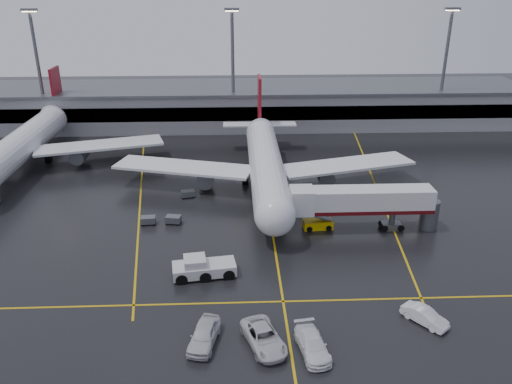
{
  "coord_description": "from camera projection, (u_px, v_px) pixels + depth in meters",
  "views": [
    {
      "loc": [
        -4.71,
        -66.41,
        31.37
      ],
      "look_at": [
        -2.0,
        -2.0,
        4.0
      ],
      "focal_mm": 35.82,
      "sensor_mm": 36.0,
      "label": 1
    }
  ],
  "objects": [
    {
      "name": "light_mast_left",
      "position": [
        38.0,
        65.0,
        104.75
      ],
      "size": [
        3.0,
        1.2,
        25.45
      ],
      "color": "#595B60",
      "rests_on": "ground"
    },
    {
      "name": "service_van_b",
      "position": [
        312.0,
        344.0,
        45.88
      ],
      "size": [
        3.17,
        5.95,
        1.64
      ],
      "primitive_type": "imported",
      "rotation": [
        0.0,
        0.0,
        0.16
      ],
      "color": "white",
      "rests_on": "ground"
    },
    {
      "name": "jet_bridge",
      "position": [
        363.0,
        203.0,
        66.93
      ],
      "size": [
        19.9,
        3.4,
        6.05
      ],
      "color": "silver",
      "rests_on": "ground"
    },
    {
      "name": "baggage_cart_b",
      "position": [
        148.0,
        220.0,
        69.67
      ],
      "size": [
        2.09,
        1.44,
        1.12
      ],
      "color": "#595B60",
      "rests_on": "ground"
    },
    {
      "name": "service_van_a",
      "position": [
        264.0,
        337.0,
        46.69
      ],
      "size": [
        4.64,
        6.75,
        1.71
      ],
      "primitive_type": "imported",
      "rotation": [
        0.0,
        0.0,
        0.32
      ],
      "color": "silver",
      "rests_on": "ground"
    },
    {
      "name": "baggage_cart_a",
      "position": [
        173.0,
        219.0,
        69.88
      ],
      "size": [
        2.19,
        1.62,
        1.12
      ],
      "color": "#595B60",
      "rests_on": "ground"
    },
    {
      "name": "service_van_c",
      "position": [
        425.0,
        316.0,
        49.78
      ],
      "size": [
        4.19,
        4.66,
        1.54
      ],
      "primitive_type": "imported",
      "rotation": [
        0.0,
        0.0,
        0.68
      ],
      "color": "white",
      "rests_on": "ground"
    },
    {
      "name": "second_airliner",
      "position": [
        25.0,
        142.0,
        90.2
      ],
      "size": [
        48.8,
        45.6,
        14.1
      ],
      "color": "silver",
      "rests_on": "ground"
    },
    {
      "name": "pushback_tractor",
      "position": [
        202.0,
        268.0,
        57.48
      ],
      "size": [
        7.39,
        3.93,
        2.52
      ],
      "color": "silver",
      "rests_on": "ground"
    },
    {
      "name": "baggage_cart_c",
      "position": [
        188.0,
        193.0,
        78.14
      ],
      "size": [
        2.25,
        1.74,
        1.12
      ],
      "color": "#595B60",
      "rests_on": "ground"
    },
    {
      "name": "ground",
      "position": [
        269.0,
        212.0,
        73.52
      ],
      "size": [
        220.0,
        220.0,
        0.0
      ],
      "primitive_type": "plane",
      "color": "black",
      "rests_on": "ground"
    },
    {
      "name": "apron_line_left",
      "position": [
        141.0,
        188.0,
        81.94
      ],
      "size": [
        9.99,
        69.35,
        0.02
      ],
      "primitive_type": "cube",
      "rotation": [
        0.0,
        0.0,
        0.14
      ],
      "color": "gold",
      "rests_on": "ground"
    },
    {
      "name": "apron_line_right",
      "position": [
        375.0,
        184.0,
        83.41
      ],
      "size": [
        7.57,
        69.64,
        0.02
      ],
      "primitive_type": "cube",
      "rotation": [
        0.0,
        0.0,
        -0.1
      ],
      "color": "gold",
      "rests_on": "ground"
    },
    {
      "name": "light_mast_right",
      "position": [
        445.0,
        62.0,
        108.04
      ],
      "size": [
        3.0,
        1.2,
        25.45
      ],
      "color": "#595B60",
      "rests_on": "ground"
    },
    {
      "name": "main_airliner",
      "position": [
        265.0,
        162.0,
        80.79
      ],
      "size": [
        48.8,
        45.6,
        14.1
      ],
      "color": "silver",
      "rests_on": "ground"
    },
    {
      "name": "terminal",
      "position": [
        256.0,
        105.0,
        115.91
      ],
      "size": [
        122.0,
        19.0,
        8.6
      ],
      "color": "gray",
      "rests_on": "ground"
    },
    {
      "name": "light_mast_mid",
      "position": [
        233.0,
        64.0,
        106.29
      ],
      "size": [
        3.0,
        1.2,
        25.45
      ],
      "color": "#595B60",
      "rests_on": "ground"
    },
    {
      "name": "apron_line_stop",
      "position": [
        283.0,
        301.0,
        53.28
      ],
      "size": [
        60.0,
        0.25,
        0.02
      ],
      "primitive_type": "cube",
      "color": "gold",
      "rests_on": "ground"
    },
    {
      "name": "belt_loader",
      "position": [
        318.0,
        224.0,
        68.52
      ],
      "size": [
        4.02,
        2.07,
        2.48
      ],
      "color": "#DBB107",
      "rests_on": "ground"
    },
    {
      "name": "apron_line_centre",
      "position": [
        269.0,
        212.0,
        73.52
      ],
      "size": [
        0.25,
        90.0,
        0.02
      ],
      "primitive_type": "cube",
      "color": "gold",
      "rests_on": "ground"
    },
    {
      "name": "service_van_d",
      "position": [
        204.0,
        335.0,
        46.91
      ],
      "size": [
        3.33,
        5.88,
        1.89
      ],
      "primitive_type": "imported",
      "rotation": [
        0.0,
        0.0,
        -0.21
      ],
      "color": "silver",
      "rests_on": "ground"
    }
  ]
}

